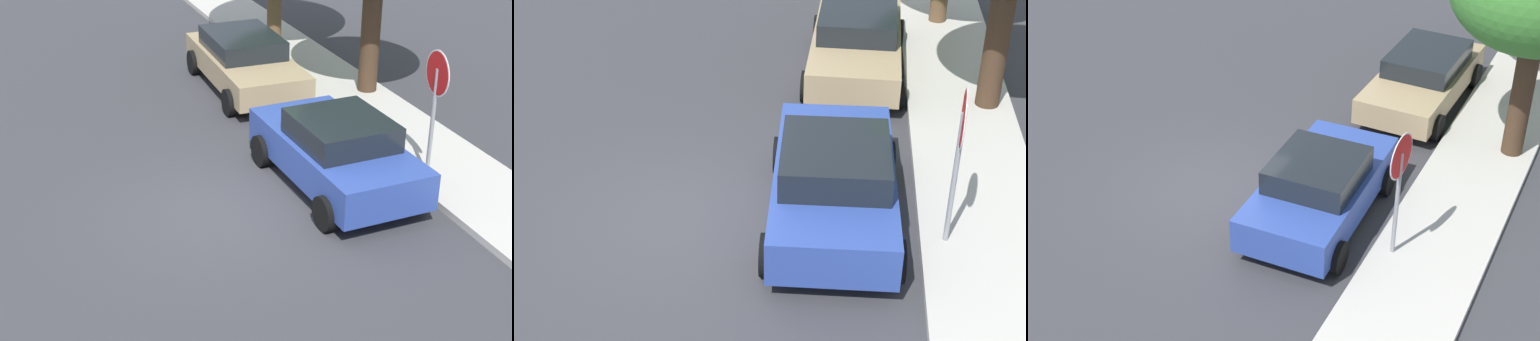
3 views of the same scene
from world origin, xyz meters
TOP-DOWN VIEW (x-y plane):
  - ground_plane at (0.00, 0.00)m, footprint 60.00×60.00m
  - sidewalk_curb at (0.00, 4.79)m, footprint 32.00×2.06m
  - stop_sign at (0.38, 4.14)m, footprint 0.86×0.11m
  - parked_car_blue at (-0.11, 2.41)m, footprint 4.10×2.16m
  - parked_car_tan at (-5.72, 2.70)m, footprint 4.49×2.17m

SIDE VIEW (x-z plane):
  - ground_plane at x=0.00m, z-range 0.00..0.00m
  - sidewalk_curb at x=0.00m, z-range 0.00..0.14m
  - parked_car_tan at x=-5.72m, z-range 0.04..1.40m
  - parked_car_blue at x=-0.11m, z-range 0.01..1.49m
  - stop_sign at x=0.38m, z-range 0.52..3.19m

